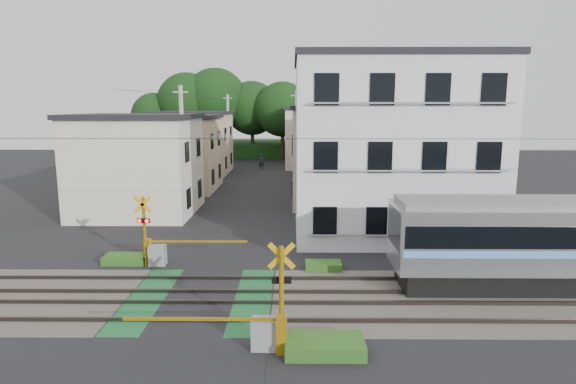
{
  "coord_description": "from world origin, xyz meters",
  "views": [
    {
      "loc": [
        3.3,
        -16.19,
        6.74
      ],
      "look_at": [
        3.1,
        5.0,
        2.98
      ],
      "focal_mm": 30.0,
      "sensor_mm": 36.0,
      "label": 1
    }
  ],
  "objects_px": {
    "crossing_signal_near": "(267,326)",
    "apartment_block": "(390,146)",
    "crossing_signal_far": "(156,249)",
    "pedestrian": "(261,161)"
  },
  "relations": [
    {
      "from": "crossing_signal_far",
      "to": "pedestrian",
      "type": "height_order",
      "value": "crossing_signal_far"
    },
    {
      "from": "crossing_signal_near",
      "to": "crossing_signal_far",
      "type": "xyz_separation_m",
      "value": [
        -5.17,
        7.31,
        0.0
      ]
    },
    {
      "from": "crossing_signal_near",
      "to": "pedestrian",
      "type": "distance_m",
      "value": 39.71
    },
    {
      "from": "crossing_signal_far",
      "to": "apartment_block",
      "type": "height_order",
      "value": "apartment_block"
    },
    {
      "from": "apartment_block",
      "to": "pedestrian",
      "type": "distance_m",
      "value": 28.09
    },
    {
      "from": "crossing_signal_near",
      "to": "pedestrian",
      "type": "relative_size",
      "value": 2.74
    },
    {
      "from": "crossing_signal_near",
      "to": "apartment_block",
      "type": "bearing_deg",
      "value": 65.78
    },
    {
      "from": "pedestrian",
      "to": "crossing_signal_near",
      "type": "bearing_deg",
      "value": 92.74
    },
    {
      "from": "apartment_block",
      "to": "pedestrian",
      "type": "bearing_deg",
      "value": 108.04
    },
    {
      "from": "crossing_signal_near",
      "to": "apartment_block",
      "type": "relative_size",
      "value": 0.46
    }
  ]
}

